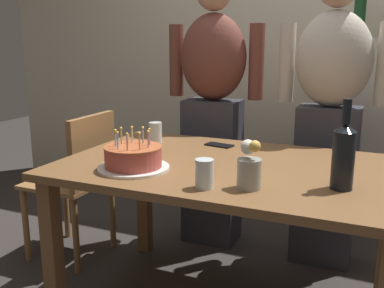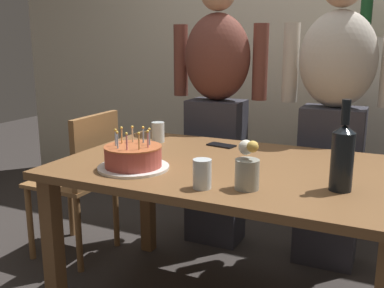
# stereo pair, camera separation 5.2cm
# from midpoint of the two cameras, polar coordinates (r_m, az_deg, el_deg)

# --- Properties ---
(back_wall) EXTENTS (5.20, 0.10, 2.60)m
(back_wall) POSITION_cam_midpoint_polar(r_m,az_deg,el_deg) (3.42, 13.26, 13.19)
(back_wall) COLOR beige
(back_wall) RESTS_ON ground_plane
(dining_table) EXTENTS (1.50, 0.96, 0.74)m
(dining_table) POSITION_cam_midpoint_polar(r_m,az_deg,el_deg) (2.02, 4.03, -5.25)
(dining_table) COLOR brown
(dining_table) RESTS_ON ground_plane
(birthday_cake) EXTENTS (0.31, 0.31, 0.18)m
(birthday_cake) POSITION_cam_midpoint_polar(r_m,az_deg,el_deg) (1.92, -8.32, -1.82)
(birthday_cake) COLOR white
(birthday_cake) RESTS_ON dining_table
(water_glass_near) EXTENTS (0.07, 0.07, 0.11)m
(water_glass_near) POSITION_cam_midpoint_polar(r_m,az_deg,el_deg) (2.41, -5.33, 1.51)
(water_glass_near) COLOR silver
(water_glass_near) RESTS_ON dining_table
(water_glass_far) EXTENTS (0.07, 0.07, 0.11)m
(water_glass_far) POSITION_cam_midpoint_polar(r_m,az_deg,el_deg) (1.66, 0.69, -3.84)
(water_glass_far) COLOR silver
(water_glass_far) RESTS_ON dining_table
(wine_bottle) EXTENTS (0.08, 0.08, 0.34)m
(wine_bottle) POSITION_cam_midpoint_polar(r_m,az_deg,el_deg) (1.71, 18.03, -1.31)
(wine_bottle) COLOR black
(wine_bottle) RESTS_ON dining_table
(cell_phone) EXTENTS (0.15, 0.10, 0.01)m
(cell_phone) POSITION_cam_midpoint_polar(r_m,az_deg,el_deg) (2.33, 2.88, -0.15)
(cell_phone) COLOR black
(cell_phone) RESTS_ON dining_table
(flower_vase) EXTENTS (0.09, 0.09, 0.19)m
(flower_vase) POSITION_cam_midpoint_polar(r_m,az_deg,el_deg) (1.66, 6.47, -3.09)
(flower_vase) COLOR #999E93
(flower_vase) RESTS_ON dining_table
(person_man_bearded) EXTENTS (0.61, 0.27, 1.66)m
(person_man_bearded) POSITION_cam_midpoint_polar(r_m,az_deg,el_deg) (2.76, 2.14, 4.70)
(person_man_bearded) COLOR #33333D
(person_man_bearded) RESTS_ON ground_plane
(person_woman_cardigan) EXTENTS (0.61, 0.27, 1.66)m
(person_woman_cardigan) POSITION_cam_midpoint_polar(r_m,az_deg,el_deg) (2.59, 16.70, 3.58)
(person_woman_cardigan) COLOR #33333D
(person_woman_cardigan) RESTS_ON ground_plane
(dining_chair) EXTENTS (0.42, 0.42, 0.87)m
(dining_chair) POSITION_cam_midpoint_polar(r_m,az_deg,el_deg) (2.68, -14.72, -3.83)
(dining_chair) COLOR olive
(dining_chair) RESTS_ON ground_plane
(shelf_cabinet) EXTENTS (0.70, 0.30, 1.56)m
(shelf_cabinet) POSITION_cam_midpoint_polar(r_m,az_deg,el_deg) (3.20, 22.67, 1.01)
(shelf_cabinet) COLOR beige
(shelf_cabinet) RESTS_ON ground_plane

